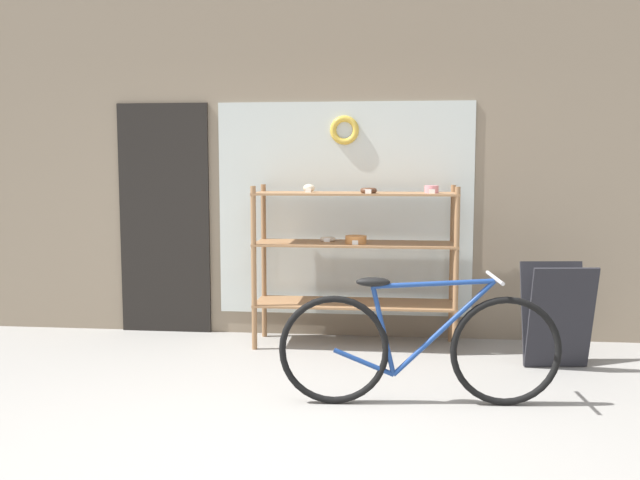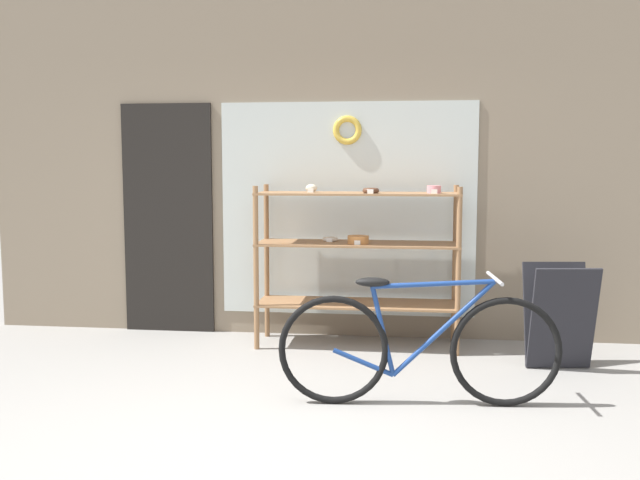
{
  "view_description": "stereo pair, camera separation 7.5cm",
  "coord_description": "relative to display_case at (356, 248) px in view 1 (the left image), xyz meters",
  "views": [
    {
      "loc": [
        0.68,
        -3.63,
        1.57
      ],
      "look_at": [
        0.16,
        1.08,
        1.05
      ],
      "focal_mm": 40.0,
      "sensor_mm": 36.0,
      "label": 1
    },
    {
      "loc": [
        0.75,
        -3.62,
        1.57
      ],
      "look_at": [
        0.16,
        1.08,
        1.05
      ],
      "focal_mm": 40.0,
      "sensor_mm": 36.0,
      "label": 2
    }
  ],
  "objects": [
    {
      "name": "display_case",
      "position": [
        0.0,
        0.0,
        0.0
      ],
      "size": [
        1.71,
        0.49,
        1.38
      ],
      "color": "#8E6642",
      "rests_on": "ground_plane"
    },
    {
      "name": "storefront_facade",
      "position": [
        -0.36,
        0.38,
        0.7
      ],
      "size": [
        6.26,
        0.13,
        3.15
      ],
      "color": "gray",
      "rests_on": "ground_plane"
    },
    {
      "name": "ground_plane",
      "position": [
        -0.32,
        -2.36,
        -0.84
      ],
      "size": [
        30.0,
        30.0,
        0.0
      ],
      "primitive_type": "plane",
      "color": "gray"
    },
    {
      "name": "sandwich_board",
      "position": [
        1.57,
        -0.49,
        -0.44
      ],
      "size": [
        0.53,
        0.44,
        0.79
      ],
      "rotation": [
        0.0,
        0.0,
        0.12
      ],
      "color": "#232328",
      "rests_on": "ground_plane"
    },
    {
      "name": "bicycle",
      "position": [
        0.5,
        -1.46,
        -0.46
      ],
      "size": [
        1.82,
        0.46,
        0.85
      ],
      "rotation": [
        0.0,
        0.0,
        0.08
      ],
      "color": "black",
      "rests_on": "ground_plane"
    }
  ]
}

